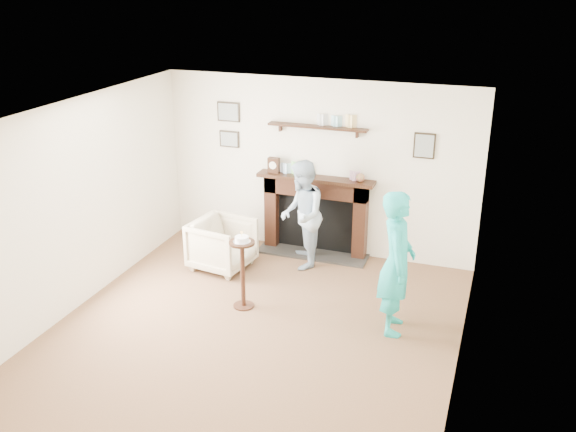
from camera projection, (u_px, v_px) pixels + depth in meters
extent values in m
plane|color=brown|center=(252.00, 334.00, 7.27)|extent=(5.00, 5.00, 0.00)
cube|color=silver|center=(318.00, 168.00, 9.02)|extent=(4.50, 0.04, 2.50)
cube|color=silver|center=(73.00, 208.00, 7.52)|extent=(0.04, 5.00, 2.50)
cube|color=silver|center=(467.00, 263.00, 6.12)|extent=(0.04, 5.00, 2.50)
cube|color=white|center=(247.00, 116.00, 6.37)|extent=(4.50, 5.00, 0.04)
cube|color=black|center=(272.00, 211.00, 9.39)|extent=(0.18, 0.20, 1.10)
cube|color=black|center=(360.00, 222.00, 8.98)|extent=(0.18, 0.20, 1.10)
cube|color=black|center=(316.00, 188.00, 9.03)|extent=(1.50, 0.20, 0.24)
cube|color=black|center=(317.00, 222.00, 9.29)|extent=(1.14, 0.06, 0.86)
cube|color=#2C2A27|center=(312.00, 254.00, 9.27)|extent=(1.60, 0.44, 0.03)
cube|color=black|center=(315.00, 179.00, 8.95)|extent=(1.68, 0.26, 0.05)
cube|color=black|center=(317.00, 127.00, 8.73)|extent=(1.40, 0.15, 0.03)
cube|color=black|center=(229.00, 112.00, 9.17)|extent=(0.34, 0.03, 0.28)
cube|color=black|center=(229.00, 139.00, 9.31)|extent=(0.30, 0.03, 0.24)
cube|color=black|center=(424.00, 146.00, 8.39)|extent=(0.28, 0.03, 0.34)
cube|color=black|center=(274.00, 165.00, 9.09)|extent=(0.16, 0.09, 0.22)
cylinder|color=silver|center=(273.00, 165.00, 9.05)|extent=(0.11, 0.01, 0.11)
sphere|color=green|center=(360.00, 178.00, 8.72)|extent=(0.12, 0.12, 0.12)
imported|color=tan|center=(223.00, 267.00, 8.88)|extent=(0.86, 0.85, 0.69)
imported|color=#CBE4FF|center=(301.00, 265.00, 8.96)|extent=(0.78, 0.88, 1.50)
imported|color=teal|center=(392.00, 328.00, 7.38)|extent=(0.50, 0.67, 1.67)
cylinder|color=black|center=(244.00, 305.00, 7.86)|extent=(0.25, 0.25, 0.02)
cylinder|color=black|center=(243.00, 275.00, 7.71)|extent=(0.05, 0.05, 0.82)
cylinder|color=black|center=(242.00, 243.00, 7.56)|extent=(0.31, 0.31, 0.03)
cylinder|color=silver|center=(242.00, 241.00, 7.55)|extent=(0.21, 0.21, 0.01)
cylinder|color=white|center=(242.00, 239.00, 7.54)|extent=(0.16, 0.16, 0.06)
cylinder|color=#FFEAA1|center=(242.00, 235.00, 7.52)|extent=(0.01, 0.01, 0.05)
sphere|color=orange|center=(242.00, 232.00, 7.51)|extent=(0.02, 0.02, 0.02)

